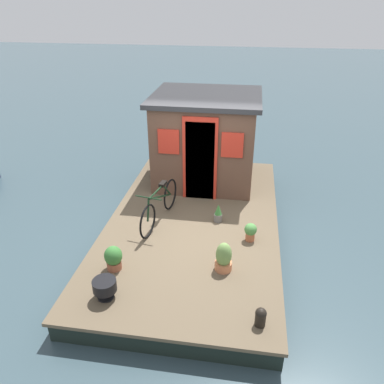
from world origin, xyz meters
name	(u,v)px	position (x,y,z in m)	size (l,w,h in m)	color
ground_plane	(194,235)	(0.00, 0.00, 0.00)	(60.00, 60.00, 0.00)	#384C54
houseboat_deck	(194,227)	(0.00, 0.00, 0.20)	(5.93, 3.26, 0.40)	brown
houseboat_cabin	(206,138)	(1.85, 0.00, 1.41)	(2.15, 2.36, 2.00)	brown
bicycle	(160,205)	(-0.18, 0.63, 0.76)	(1.70, 0.50, 0.77)	black
potted_plant_sage	(218,213)	(-0.01, -0.48, 0.57)	(0.16, 0.16, 0.37)	slate
potted_plant_rosemary	(224,258)	(-1.45, -0.70, 0.62)	(0.28, 0.28, 0.50)	#C6754C
potted_plant_mint	(250,231)	(-0.56, -1.11, 0.58)	(0.22, 0.22, 0.34)	#B2603D
potted_plant_basil	(113,258)	(-1.70, 1.03, 0.61)	(0.29, 0.29, 0.42)	#935138
charcoal_grill	(105,286)	(-2.35, 0.94, 0.61)	(0.35, 0.35, 0.31)	black
mooring_bollard	(261,317)	(-2.53, -1.28, 0.55)	(0.15, 0.15, 0.28)	black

